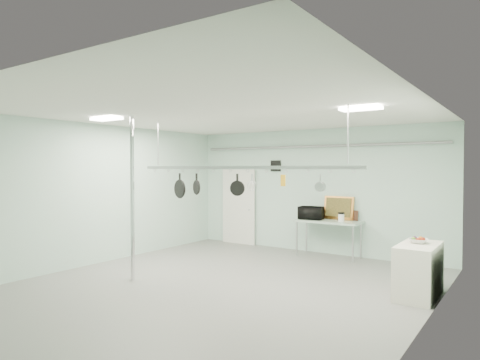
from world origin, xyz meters
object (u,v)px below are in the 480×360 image
Objects in this scene: prep_table at (328,223)px; skillet_right at (237,184)px; chrome_pole at (132,198)px; microwave at (311,213)px; coffee_canister at (341,218)px; side_cabinet at (419,271)px; pot_rack at (239,166)px; skillet_left at (180,186)px; skillet_mid at (197,184)px; fruit_bowl at (418,241)px.

skillet_right is at bearing -97.53° from prep_table.
chrome_pole is 4.58m from microwave.
microwave is at bearing 179.34° from coffee_canister.
prep_table is at bearing 139.21° from side_cabinet.
coffee_canister is at bearing -9.74° from prep_table.
microwave is (-0.04, 3.25, -1.16)m from pot_rack.
skillet_left and skillet_mid have the same top height.
skillet_left is (-4.40, -1.20, 0.89)m from fruit_bowl.
skillet_left is (-1.88, -3.30, 1.00)m from prep_table.
pot_rack is at bearing -17.06° from skillet_right.
skillet_right reaches higher than coffee_canister.
coffee_canister is at bearing 76.94° from pot_rack.
microwave is 1.78× the size of fruit_bowl.
skillet_right is at bearing 180.00° from pot_rack.
side_cabinet is 4.37m from skillet_mid.
coffee_canister is 2.98m from fruit_bowl.
skillet_right reaches higher than fruit_bowl.
chrome_pole reaches higher than skillet_right.
prep_table is at bearing 61.29° from chrome_pole.
skillet_mid and skillet_right have the same top height.
pot_rack is 1.09m from skillet_mid.
side_cabinet is at bearing 29.45° from skillet_left.
skillet_left is (0.42, 0.90, 0.23)m from chrome_pole.
skillet_left is at bearing -166.06° from side_cabinet.
chrome_pole is 5.29m from fruit_bowl.
skillet_left is 1.32× the size of skillet_right.
pot_rack reaches higher than prep_table.
skillet_mid is (-3.95, -1.20, 0.94)m from fruit_bowl.
skillet_mid is (-1.03, 0.00, -0.35)m from pot_rack.
fruit_bowl is (2.17, -2.04, -0.06)m from coffee_canister.
prep_table is at bearing 83.09° from pot_rack.
pot_rack is 25.99× the size of coffee_canister.
chrome_pole is at bearing -122.64° from coffee_canister.
pot_rack is at bearing 83.80° from microwave.
fruit_bowl is at bearing 108.77° from side_cabinet.
microwave reaches higher than fruit_bowl.
chrome_pole reaches higher than coffee_canister.
skillet_mid reaches higher than microwave.
pot_rack reaches higher than fruit_bowl.
skillet_right is (-2.99, -1.10, 1.44)m from side_cabinet.
skillet_left is at bearing -119.68° from prep_table.
coffee_canister is 0.45× the size of skillet_mid.
coffee_canister is 3.80m from skillet_mid.
microwave is 0.79m from coffee_canister.
microwave is 1.49× the size of skillet_right.
skillet_mid is (-3.98, -1.10, 1.43)m from side_cabinet.
chrome_pole reaches higher than pot_rack.
microwave is (1.86, 4.15, -0.53)m from chrome_pole.
fruit_bowl is 4.64m from skillet_left.
skillet_right is at bearing -157.97° from fruit_bowl.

